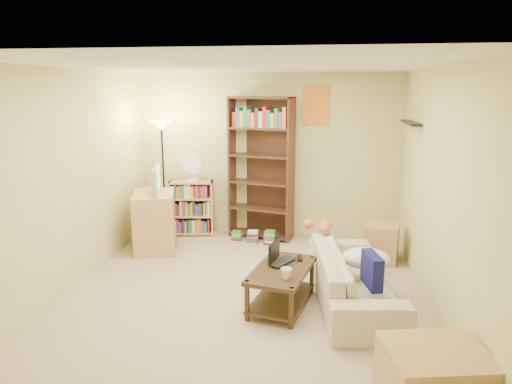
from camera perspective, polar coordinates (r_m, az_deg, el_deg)
room at (r=4.81m, az=-1.71°, el=5.02°), size 4.50×4.54×2.52m
sofa at (r=5.13m, az=12.02°, el=-10.38°), size 2.12×1.26×0.56m
navy_pillow at (r=4.68m, az=14.28°, el=-9.46°), size 0.19×0.38×0.33m
cream_blanket at (r=5.13m, az=13.55°, el=-8.06°), size 0.52×0.37×0.22m
tabby_cat at (r=5.65m, az=8.27°, el=-4.18°), size 0.44×0.20×0.15m
coffee_table at (r=4.93m, az=3.21°, el=-11.11°), size 0.72×1.06×0.43m
laptop at (r=4.97m, az=3.82°, el=-8.83°), size 0.56×0.54×0.03m
laptop_screen at (r=4.97m, az=2.28°, el=-7.41°), size 0.08×0.32×0.21m
mug at (r=4.61m, az=3.81°, el=-10.11°), size 0.17×0.17×0.11m
tv_remote at (r=5.13m, az=5.46°, el=-8.21°), size 0.07×0.18×0.02m
tv_stand at (r=6.69m, az=-12.54°, el=-3.59°), size 0.76×0.90×0.83m
television at (r=6.54m, az=-12.80°, el=1.51°), size 0.71×0.46×0.38m
tall_bookshelf at (r=6.89m, az=0.62°, el=3.39°), size 1.02×0.53×2.15m
short_bookshelf at (r=7.24m, az=-8.01°, el=-1.99°), size 0.71×0.37×0.86m
desk_fan at (r=7.04m, az=-7.91°, el=3.14°), size 0.31×0.17×0.43m
floor_lamp at (r=6.81m, az=-11.65°, el=5.58°), size 0.31×0.31×1.81m
side_table at (r=6.38m, az=15.32°, el=-6.10°), size 0.53×0.53×0.51m
book_stacks at (r=6.89m, az=-0.15°, el=-5.60°), size 0.69×0.24×0.21m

